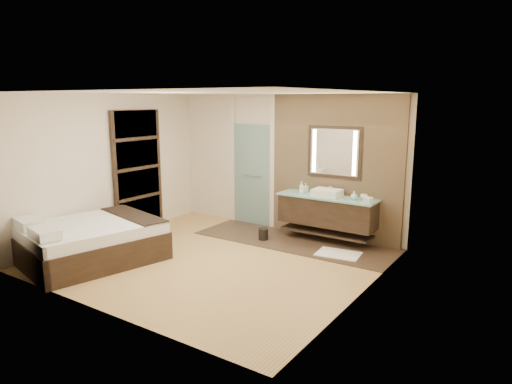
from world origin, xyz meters
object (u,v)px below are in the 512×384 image
Objects in this scene: waste_bin at (263,234)px; bed at (91,242)px; vanity at (327,211)px; mirror_unit at (334,152)px.

bed is at bearing -124.64° from waste_bin.
mirror_unit reaches higher than vanity.
waste_bin is at bearing -141.57° from mirror_unit.
vanity is 0.78× the size of bed.
bed reaches higher than waste_bin.
mirror_unit is 2.02m from waste_bin.
waste_bin is at bearing 68.71° from bed.
bed is 3.05m from waste_bin.
waste_bin is at bearing -150.75° from vanity.
mirror_unit reaches higher than bed.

